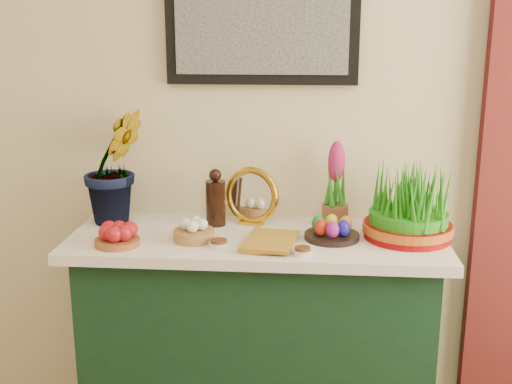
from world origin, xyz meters
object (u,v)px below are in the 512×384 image
Objects in this scene: hyacinth_green at (114,148)px; wheatgrass_sabzeh at (409,207)px; mirror at (252,196)px; sideboard at (257,347)px; book at (246,239)px.

wheatgrass_sabzeh is at bearing -44.90° from hyacinth_green.
sideboard is at bearing -77.26° from mirror.
wheatgrass_sabzeh is at bearing -12.50° from mirror.
sideboard is 5.59× the size of mirror.
wheatgrass_sabzeh reaches higher than sideboard.
hyacinth_green is 2.59× the size of mirror.
sideboard is at bearing -178.78° from wheatgrass_sabzeh.
sideboard is 0.49m from book.
hyacinth_green is at bearing 174.33° from wheatgrass_sabzeh.
mirror reaches higher than sideboard.
mirror is (0.54, 0.02, -0.19)m from hyacinth_green.
sideboard is 5.44× the size of book.
book is (-0.03, -0.10, 0.48)m from sideboard.
sideboard is at bearing 79.05° from book.
mirror is at bearing 167.50° from wheatgrass_sabzeh.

